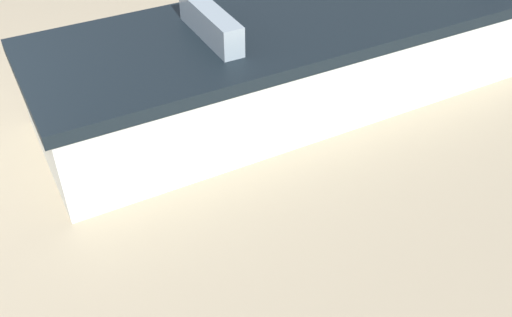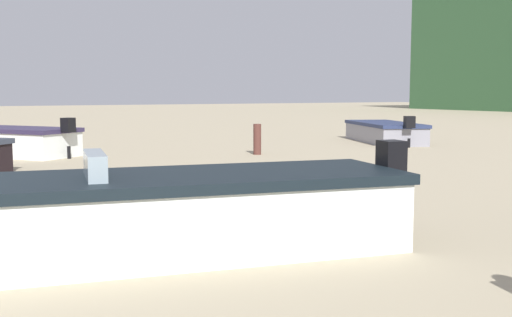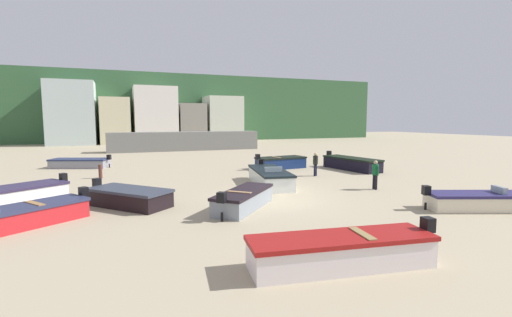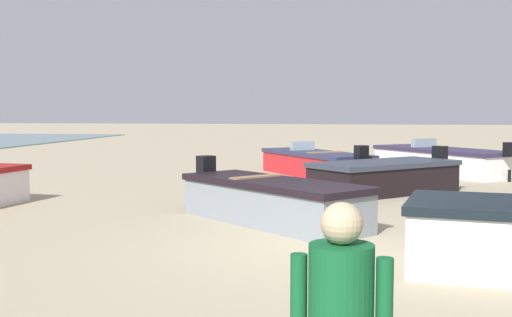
# 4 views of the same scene
# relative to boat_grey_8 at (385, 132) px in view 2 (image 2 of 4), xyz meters

# --- Properties ---
(boat_grey_8) EXTENTS (4.77, 3.17, 1.06)m
(boat_grey_8) POSITION_rel_boat_grey_8_xyz_m (0.00, 0.00, 0.00)
(boat_grey_8) COLOR gray
(boat_grey_8) RESTS_ON ground
(boat_white_9) EXTENTS (2.69, 5.64, 1.24)m
(boat_white_9) POSITION_rel_boat_grey_8_xyz_m (11.24, -12.67, 0.10)
(boat_white_9) COLOR white
(boat_white_9) RESTS_ON ground
(mooring_post_near_water) EXTENTS (0.23, 0.23, 0.91)m
(mooring_post_near_water) POSITION_rel_boat_grey_8_xyz_m (1.75, -6.38, 0.08)
(mooring_post_near_water) COLOR #502C25
(mooring_post_near_water) RESTS_ON ground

